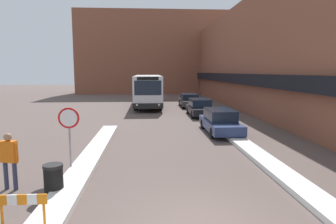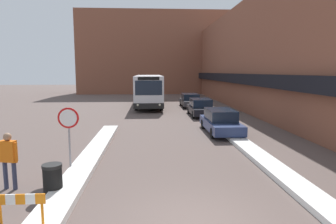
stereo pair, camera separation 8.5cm
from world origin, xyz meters
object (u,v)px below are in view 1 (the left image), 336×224
(city_bus, at_px, (148,90))
(stop_sign, at_px, (69,126))
(parked_car_back, at_px, (189,100))
(construction_barricade, at_px, (23,206))
(pedestrian, at_px, (9,156))
(trash_bin, at_px, (54,180))
(parked_car_front, at_px, (220,121))
(parked_car_middle, at_px, (200,107))

(city_bus, relative_size, stop_sign, 5.17)
(parked_car_back, relative_size, construction_barricade, 4.10)
(city_bus, relative_size, parked_car_back, 2.77)
(stop_sign, xyz_separation_m, pedestrian, (-1.46, -1.57, -0.66))
(trash_bin, xyz_separation_m, construction_barricade, (-0.01, -2.18, 0.19))
(city_bus, bearing_deg, parked_car_front, -73.60)
(city_bus, bearing_deg, parked_car_middle, -60.43)
(parked_car_middle, height_order, stop_sign, stop_sign)
(city_bus, height_order, stop_sign, city_bus)
(parked_car_front, height_order, pedestrian, pedestrian)
(city_bus, height_order, construction_barricade, city_bus)
(parked_car_front, relative_size, pedestrian, 2.62)
(city_bus, xyz_separation_m, stop_sign, (-2.86, -21.53, -0.02))
(stop_sign, bearing_deg, city_bus, 82.43)
(trash_bin, height_order, construction_barricade, trash_bin)
(trash_bin, bearing_deg, parked_car_front, 50.67)
(parked_car_front, bearing_deg, stop_sign, -137.18)
(parked_car_back, relative_size, stop_sign, 1.87)
(city_bus, distance_m, pedestrian, 23.51)
(parked_car_middle, bearing_deg, city_bus, 119.57)
(parked_car_middle, xyz_separation_m, trash_bin, (-7.20, -15.93, -0.23))
(pedestrian, bearing_deg, parked_car_back, 82.17)
(trash_bin, relative_size, construction_barricade, 0.86)
(stop_sign, bearing_deg, parked_car_back, 70.44)
(pedestrian, relative_size, construction_barricade, 1.65)
(parked_car_front, bearing_deg, pedestrian, -136.42)
(construction_barricade, bearing_deg, trash_bin, 89.65)
(stop_sign, distance_m, construction_barricade, 4.41)
(pedestrian, bearing_deg, parked_car_middle, 74.38)
(parked_car_back, relative_size, pedestrian, 2.48)
(stop_sign, height_order, pedestrian, stop_sign)
(parked_car_front, relative_size, parked_car_middle, 1.06)
(city_bus, xyz_separation_m, trash_bin, (-2.84, -23.62, -1.29))
(city_bus, xyz_separation_m, construction_barricade, (-2.85, -25.80, -1.10))
(parked_car_front, xyz_separation_m, trash_bin, (-7.20, -8.79, -0.24))
(parked_car_middle, xyz_separation_m, stop_sign, (-7.23, -13.83, 1.04))
(parked_car_middle, bearing_deg, parked_car_back, 90.00)
(parked_car_middle, relative_size, construction_barricade, 4.08)
(parked_car_middle, bearing_deg, stop_sign, -117.58)
(stop_sign, relative_size, trash_bin, 2.54)
(parked_car_back, distance_m, construction_barricade, 25.64)
(city_bus, distance_m, parked_car_middle, 8.91)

